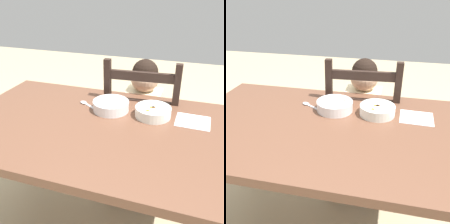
{
  "view_description": "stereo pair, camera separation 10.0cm",
  "coord_description": "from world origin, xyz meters",
  "views": [
    {
      "loc": [
        0.4,
        -0.97,
        1.38
      ],
      "look_at": [
        0.07,
        0.05,
        0.83
      ],
      "focal_mm": 40.93,
      "sensor_mm": 36.0,
      "label": 1
    },
    {
      "loc": [
        0.3,
        -0.99,
        1.38
      ],
      "look_at": [
        0.07,
        0.05,
        0.83
      ],
      "focal_mm": 40.93,
      "sensor_mm": 36.0,
      "label": 2
    }
  ],
  "objects": [
    {
      "name": "bowl_of_peas",
      "position": [
        0.02,
        0.16,
        0.81
      ],
      "size": [
        0.19,
        0.19,
        0.05
      ],
      "color": "white",
      "rests_on": "dining_table"
    },
    {
      "name": "child_figure",
      "position": [
        0.13,
        0.45,
        0.64
      ],
      "size": [
        0.32,
        0.31,
        0.97
      ],
      "color": "beige",
      "rests_on": "ground"
    },
    {
      "name": "paper_napkin",
      "position": [
        0.44,
        0.16,
        0.78
      ],
      "size": [
        0.16,
        0.15,
        0.0
      ],
      "primitive_type": "cube",
      "rotation": [
        0.0,
        0.0,
        -0.04
      ],
      "color": "white",
      "rests_on": "dining_table"
    },
    {
      "name": "dining_chair",
      "position": [
        0.14,
        0.46,
        0.48
      ],
      "size": [
        0.44,
        0.44,
        1.01
      ],
      "color": "black",
      "rests_on": "ground"
    },
    {
      "name": "dining_table",
      "position": [
        0.0,
        0.0,
        0.66
      ],
      "size": [
        1.33,
        0.82,
        0.78
      ],
      "color": "brown",
      "rests_on": "ground"
    },
    {
      "name": "bowl_of_carrots",
      "position": [
        0.24,
        0.16,
        0.81
      ],
      "size": [
        0.18,
        0.18,
        0.05
      ],
      "color": "white",
      "rests_on": "dining_table"
    },
    {
      "name": "spoon",
      "position": [
        -0.13,
        0.18,
        0.78
      ],
      "size": [
        0.13,
        0.09,
        0.01
      ],
      "color": "silver",
      "rests_on": "dining_table"
    }
  ]
}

